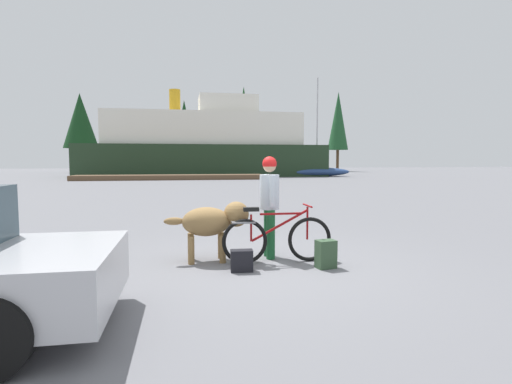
{
  "coord_description": "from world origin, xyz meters",
  "views": [
    {
      "loc": [
        -1.15,
        -5.9,
        1.61
      ],
      "look_at": [
        0.27,
        2.09,
        0.97
      ],
      "focal_mm": 28.2,
      "sensor_mm": 36.0,
      "label": 1
    }
  ],
  "objects": [
    {
      "name": "ground_plane",
      "position": [
        0.0,
        0.0,
        0.0
      ],
      "size": [
        160.0,
        160.0,
        0.0
      ],
      "primitive_type": "plane",
      "color": "slate"
    },
    {
      "name": "bicycle",
      "position": [
        0.26,
        0.16,
        0.38
      ],
      "size": [
        1.75,
        0.44,
        0.91
      ],
      "color": "black",
      "rests_on": "ground_plane"
    },
    {
      "name": "person_cyclist",
      "position": [
        0.22,
        0.52,
        1.0
      ],
      "size": [
        0.32,
        0.53,
        1.67
      ],
      "color": "#19592D",
      "rests_on": "ground_plane"
    },
    {
      "name": "dog",
      "position": [
        -0.71,
        0.45,
        0.64
      ],
      "size": [
        1.34,
        0.54,
        0.95
      ],
      "color": "olive",
      "rests_on": "ground_plane"
    },
    {
      "name": "backpack",
      "position": [
        0.91,
        -0.28,
        0.21
      ],
      "size": [
        0.31,
        0.25,
        0.42
      ],
      "primitive_type": "cube",
      "rotation": [
        0.0,
        0.0,
        0.19
      ],
      "color": "#334C33",
      "rests_on": "ground_plane"
    },
    {
      "name": "handbag_pannier",
      "position": [
        -0.35,
        -0.23,
        0.16
      ],
      "size": [
        0.33,
        0.2,
        0.31
      ],
      "primitive_type": "cube",
      "rotation": [
        0.0,
        0.0,
        -0.07
      ],
      "color": "black",
      "rests_on": "ground_plane"
    },
    {
      "name": "dock_pier",
      "position": [
        -2.29,
        28.39,
        0.2
      ],
      "size": [
        15.58,
        2.45,
        0.4
      ],
      "primitive_type": "cube",
      "color": "brown",
      "rests_on": "ground_plane"
    },
    {
      "name": "ferry_boat",
      "position": [
        1.0,
        36.01,
        3.07
      ],
      "size": [
        24.08,
        8.12,
        8.72
      ],
      "color": "#1E331E",
      "rests_on": "ground_plane"
    },
    {
      "name": "sailboat_moored",
      "position": [
        11.91,
        32.67,
        0.52
      ],
      "size": [
        6.91,
        1.94,
        9.74
      ],
      "color": "navy",
      "rests_on": "ground_plane"
    },
    {
      "name": "pine_tree_far_left",
      "position": [
        -14.32,
        49.8,
        6.72
      ],
      "size": [
        4.37,
        4.37,
        10.26
      ],
      "color": "#4C331E",
      "rests_on": "ground_plane"
    },
    {
      "name": "pine_tree_center",
      "position": [
        -1.05,
        49.66,
        6.18
      ],
      "size": [
        2.86,
        2.86,
        9.69
      ],
      "color": "#4C331E",
      "rests_on": "ground_plane"
    },
    {
      "name": "pine_tree_far_right",
      "position": [
        21.03,
        50.17,
        7.29
      ],
      "size": [
        2.96,
        2.96,
        11.51
      ],
      "color": "#4C331E",
      "rests_on": "ground_plane"
    },
    {
      "name": "pine_tree_mid_back",
      "position": [
        7.8,
        54.73,
        7.9
      ],
      "size": [
        2.89,
        2.89,
        12.7
      ],
      "color": "#4C331E",
      "rests_on": "ground_plane"
    }
  ]
}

